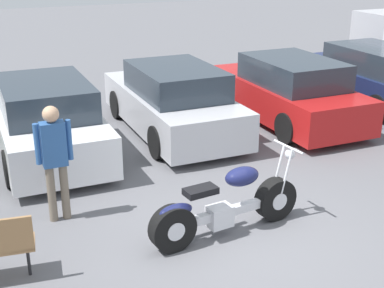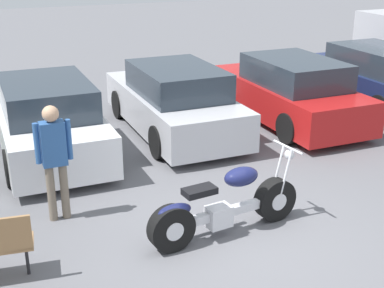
# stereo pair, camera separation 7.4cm
# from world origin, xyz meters

# --- Properties ---
(ground_plane) EXTENTS (60.00, 60.00, 0.00)m
(ground_plane) POSITION_xyz_m (0.00, 0.00, 0.00)
(ground_plane) COLOR slate
(motorcycle) EXTENTS (2.34, 0.67, 1.11)m
(motorcycle) POSITION_xyz_m (-0.13, 0.23, 0.42)
(motorcycle) COLOR black
(motorcycle) RESTS_ON ground_plane
(parked_car_white) EXTENTS (1.82, 4.39, 1.46)m
(parked_car_white) POSITION_xyz_m (-1.86, 4.34, 0.68)
(parked_car_white) COLOR white
(parked_car_white) RESTS_ON ground_plane
(parked_car_silver) EXTENTS (1.82, 4.39, 1.46)m
(parked_car_silver) POSITION_xyz_m (0.79, 4.53, 0.68)
(parked_car_silver) COLOR #BCBCC1
(parked_car_silver) RESTS_ON ground_plane
(parked_car_red) EXTENTS (1.82, 4.39, 1.46)m
(parked_car_red) POSITION_xyz_m (3.45, 4.26, 0.68)
(parked_car_red) COLOR red
(parked_car_red) RESTS_ON ground_plane
(parked_car_navy) EXTENTS (1.82, 4.39, 1.46)m
(parked_car_navy) POSITION_xyz_m (6.11, 4.62, 0.68)
(parked_car_navy) COLOR #19234C
(parked_car_navy) RESTS_ON ground_plane
(person_standing) EXTENTS (0.52, 0.23, 1.73)m
(person_standing) POSITION_xyz_m (-2.15, 1.57, 1.03)
(person_standing) COLOR #726656
(person_standing) RESTS_ON ground_plane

